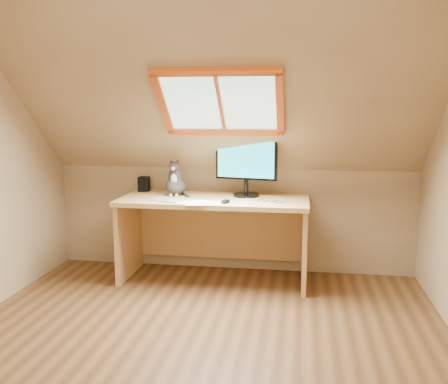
# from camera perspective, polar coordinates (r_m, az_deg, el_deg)

# --- Properties ---
(ground) EXTENTS (3.50, 3.50, 0.00)m
(ground) POSITION_cam_1_polar(r_m,az_deg,el_deg) (3.46, -3.30, -17.60)
(ground) COLOR brown
(ground) RESTS_ON ground
(room_shell) EXTENTS (3.52, 3.52, 2.41)m
(room_shell) POSITION_cam_1_polar(r_m,az_deg,el_deg) (2.99, -3.94, 6.73)
(room_shell) COLOR tan
(room_shell) RESTS_ON ground
(desk) EXTENTS (1.70, 0.74, 0.78)m
(desk) POSITION_cam_1_polar(r_m,az_deg,el_deg) (4.64, -0.96, -3.33)
(desk) COLOR tan
(desk) RESTS_ON ground
(monitor) EXTENTS (0.57, 0.24, 0.53)m
(monitor) POSITION_cam_1_polar(r_m,az_deg,el_deg) (4.57, 2.56, 3.29)
(monitor) COLOR black
(monitor) RESTS_ON desk
(cat) EXTENTS (0.20, 0.24, 0.35)m
(cat) POSITION_cam_1_polar(r_m,az_deg,el_deg) (4.66, -5.59, 1.14)
(cat) COLOR #403B39
(cat) RESTS_ON desk
(desk_speaker) EXTENTS (0.10, 0.10, 0.14)m
(desk_speaker) POSITION_cam_1_polar(r_m,az_deg,el_deg) (4.93, -9.13, 0.90)
(desk_speaker) COLOR black
(desk_speaker) RESTS_ON desk
(graphics_tablet) EXTENTS (0.32, 0.27, 0.01)m
(graphics_tablet) POSITION_cam_1_polar(r_m,az_deg,el_deg) (4.42, -6.33, -0.90)
(graphics_tablet) COLOR #B2B2B7
(graphics_tablet) RESTS_ON desk
(mouse) EXTENTS (0.10, 0.12, 0.03)m
(mouse) POSITION_cam_1_polar(r_m,az_deg,el_deg) (4.27, 0.20, -1.06)
(mouse) COLOR black
(mouse) RESTS_ON desk
(papers) EXTENTS (0.33, 0.27, 0.00)m
(papers) POSITION_cam_1_polar(r_m,az_deg,el_deg) (4.27, -1.90, -1.24)
(papers) COLOR white
(papers) RESTS_ON desk
(cables) EXTENTS (0.51, 0.26, 0.01)m
(cables) POSITION_cam_1_polar(r_m,az_deg,el_deg) (4.35, 4.10, -1.03)
(cables) COLOR silver
(cables) RESTS_ON desk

